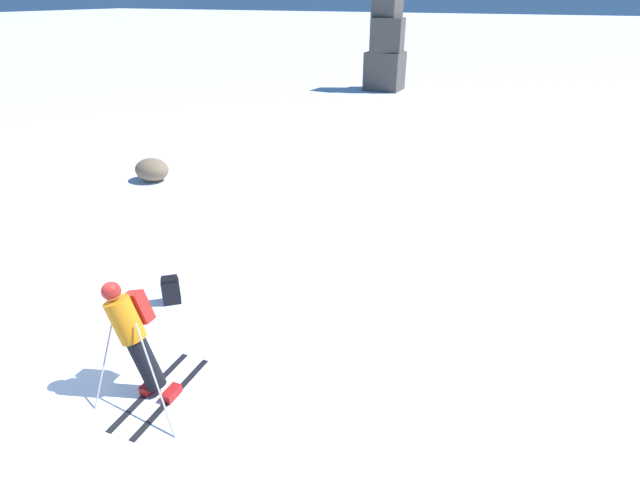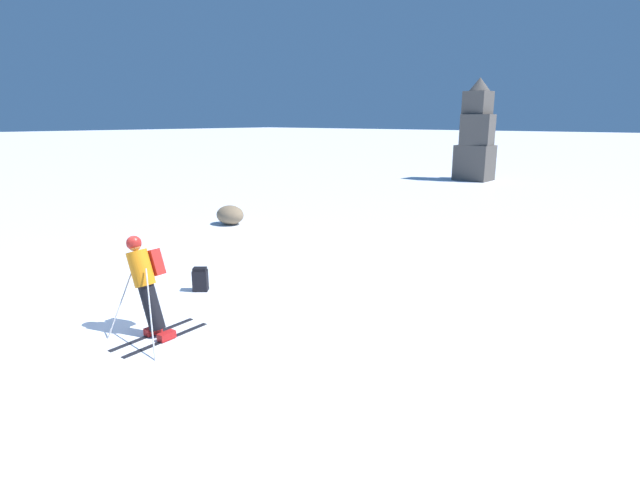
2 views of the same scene
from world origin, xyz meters
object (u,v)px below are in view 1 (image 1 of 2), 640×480
at_px(rock_pillar, 386,44).
at_px(spare_backpack, 171,290).
at_px(exposed_boulder_1, 152,170).
at_px(skier, 134,333).

relative_size(rock_pillar, spare_backpack, 11.54).
xyz_separation_m(spare_backpack, exposed_boulder_1, (-4.78, 4.82, 0.08)).
distance_m(skier, rock_pillar, 24.55).
bearing_deg(skier, rock_pillar, 97.50).
bearing_deg(rock_pillar, skier, -78.97).
xyz_separation_m(skier, exposed_boulder_1, (-5.83, 6.65, -0.59)).
xyz_separation_m(skier, spare_backpack, (-1.05, 1.83, -0.67)).
xyz_separation_m(skier, rock_pillar, (-4.69, 24.05, 1.51)).
bearing_deg(exposed_boulder_1, rock_pillar, 86.26).
distance_m(skier, spare_backpack, 2.21).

